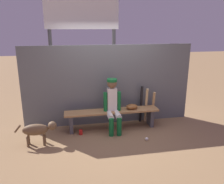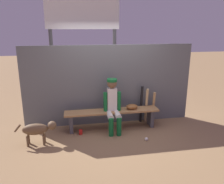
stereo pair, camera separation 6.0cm
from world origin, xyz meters
name	(u,v)px [view 1 (the left image)]	position (x,y,z in m)	size (l,w,h in m)	color
ground_plane	(112,128)	(0.00, 0.00, 0.00)	(30.00, 30.00, 0.00)	olive
chainlink_fence	(109,85)	(0.00, 0.37, 0.98)	(4.13, 0.03, 1.96)	#595E63
dugout_bench	(112,115)	(0.00, 0.00, 0.35)	(2.22, 0.36, 0.46)	#AD7F4C
player_seated	(113,104)	(0.00, -0.11, 0.66)	(0.41, 0.55, 1.22)	silver
baseball_glove	(132,107)	(0.48, 0.00, 0.52)	(0.28, 0.20, 0.12)	brown
bat_aluminum_black	(141,104)	(0.79, 0.25, 0.48)	(0.06, 0.06, 0.95)	black
bat_wood_natural	(146,105)	(0.91, 0.21, 0.45)	(0.06, 0.06, 0.91)	tan
bat_wood_tan	(153,107)	(1.09, 0.20, 0.41)	(0.06, 0.06, 0.81)	tan
baseball	(147,139)	(0.62, -0.74, 0.04)	(0.07, 0.07, 0.07)	white
cup_on_ground	(81,132)	(-0.76, -0.19, 0.06)	(0.08, 0.08, 0.11)	red
cup_on_bench	(117,107)	(0.14, 0.07, 0.52)	(0.08, 0.08, 0.11)	#1E47AD
scoreboard	(84,25)	(-0.47, 1.51, 2.39)	(2.26, 0.27, 3.42)	#3F3F42
dog	(38,130)	(-1.63, -0.49, 0.34)	(0.84, 0.20, 0.49)	brown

